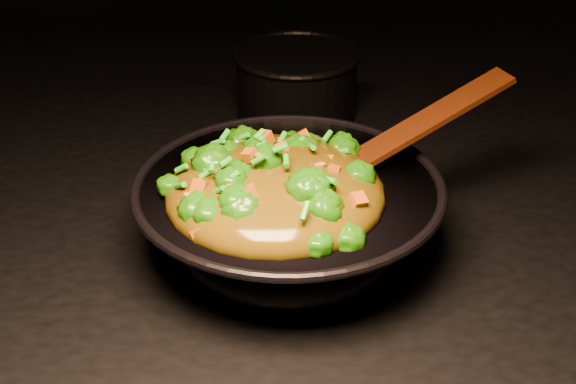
{
  "coord_description": "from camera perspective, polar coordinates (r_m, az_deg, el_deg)",
  "views": [
    {
      "loc": [
        -0.01,
        -0.92,
        1.49
      ],
      "look_at": [
        0.04,
        -0.08,
        0.99
      ],
      "focal_mm": 50.0,
      "sensor_mm": 36.0,
      "label": 1
    }
  ],
  "objects": [
    {
      "name": "spatula",
      "position": [
        1.01,
        9.13,
        4.59
      ],
      "size": [
        0.25,
        0.12,
        0.11
      ],
      "primitive_type": "cube",
      "rotation": [
        0.0,
        -0.38,
        0.32
      ],
      "color": "#3D1906",
      "rests_on": "wok"
    },
    {
      "name": "stir_fry",
      "position": [
        0.92,
        -0.94,
        2.04
      ],
      "size": [
        0.26,
        0.26,
        0.09
      ],
      "primitive_type": null,
      "rotation": [
        0.0,
        0.0,
        0.0
      ],
      "color": "#206807",
      "rests_on": "wok"
    },
    {
      "name": "wok",
      "position": [
        0.99,
        0.03,
        -2.1
      ],
      "size": [
        0.45,
        0.45,
        0.1
      ],
      "primitive_type": null,
      "rotation": [
        0.0,
        0.0,
        -0.26
      ],
      "color": "black",
      "rests_on": "stovetop"
    },
    {
      "name": "back_pot",
      "position": [
        1.35,
        0.61,
        7.72
      ],
      "size": [
        0.26,
        0.26,
        0.11
      ],
      "primitive_type": "cylinder",
      "rotation": [
        0.0,
        0.0,
        -0.38
      ],
      "color": "black",
      "rests_on": "stovetop"
    }
  ]
}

